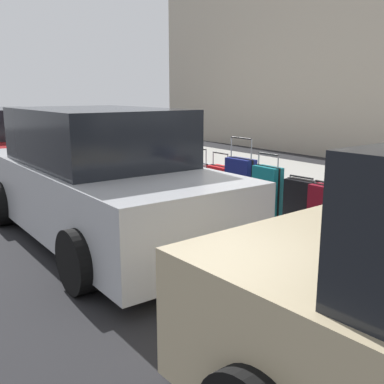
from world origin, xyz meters
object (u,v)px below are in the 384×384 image
(bollard_post, at_px, (121,158))
(suitcase_maroon_11, at_px, (160,170))
(suitcase_teal_6, at_px, (267,192))
(suitcase_olive_3, at_px, (376,223))
(suitcase_maroon_4, at_px, (328,212))
(fire_hydrant, at_px, (144,161))
(suitcase_red_8, at_px, (220,183))
(parked_car_silver_1, at_px, (98,180))
(suitcase_silver_9, at_px, (200,179))
(suitcase_black_5, at_px, (300,202))
(suitcase_olive_10, at_px, (179,176))
(suitcase_navy_7, at_px, (240,183))

(bollard_post, bearing_deg, suitcase_maroon_11, -177.08)
(suitcase_teal_6, bearing_deg, suitcase_maroon_11, 1.42)
(suitcase_olive_3, distance_m, suitcase_maroon_11, 4.48)
(suitcase_maroon_4, bearing_deg, fire_hydrant, -0.98)
(suitcase_red_8, distance_m, bollard_post, 3.12)
(suitcase_teal_6, xyz_separation_m, parked_car_silver_1, (0.89, 2.18, 0.28))
(suitcase_maroon_4, height_order, suitcase_silver_9, suitcase_silver_9)
(suitcase_maroon_4, distance_m, parked_car_silver_1, 2.93)
(suitcase_olive_3, bearing_deg, suitcase_maroon_11, 1.68)
(fire_hydrant, bearing_deg, suitcase_teal_6, 179.91)
(suitcase_teal_6, relative_size, parked_car_silver_1, 0.20)
(suitcase_black_5, bearing_deg, suitcase_olive_10, 1.20)
(suitcase_olive_10, xyz_separation_m, fire_hydrant, (1.26, 0.01, 0.12))
(suitcase_maroon_4, xyz_separation_m, fire_hydrant, (4.63, -0.08, 0.05))
(suitcase_silver_9, height_order, suitcase_olive_10, suitcase_silver_9)
(fire_hydrant, bearing_deg, suitcase_silver_9, -178.46)
(suitcase_olive_10, bearing_deg, suitcase_olive_3, -179.33)
(suitcase_maroon_4, xyz_separation_m, suitcase_teal_6, (1.11, -0.07, 0.04))
(suitcase_olive_10, height_order, fire_hydrant, fire_hydrant)
(suitcase_silver_9, bearing_deg, fire_hydrant, 1.54)
(bollard_post, bearing_deg, suitcase_red_8, -175.89)
(suitcase_navy_7, relative_size, suitcase_maroon_11, 1.26)
(suitcase_olive_3, height_order, suitcase_teal_6, suitcase_teal_6)
(suitcase_navy_7, height_order, suitcase_silver_9, suitcase_navy_7)
(suitcase_red_8, height_order, parked_car_silver_1, parked_car_silver_1)
(suitcase_maroon_4, xyz_separation_m, bollard_post, (5.38, 0.07, 0.05))
(suitcase_maroon_4, distance_m, suitcase_red_8, 2.28)
(fire_hydrant, distance_m, parked_car_silver_1, 3.43)
(suitcase_maroon_11, bearing_deg, bollard_post, 2.92)
(suitcase_olive_3, xyz_separation_m, suitcase_navy_7, (2.27, 0.05, 0.09))
(suitcase_black_5, relative_size, bollard_post, 0.91)
(suitcase_navy_7, distance_m, suitcase_red_8, 0.59)
(suitcase_olive_3, xyz_separation_m, suitcase_olive_10, (3.94, 0.05, -0.04))
(fire_hydrant, relative_size, parked_car_silver_1, 0.16)
(suitcase_olive_3, bearing_deg, parked_car_silver_1, 41.13)
(suitcase_navy_7, xyz_separation_m, bollard_post, (3.68, 0.15, -0.02))
(suitcase_teal_6, distance_m, fire_hydrant, 3.51)
(parked_car_silver_1, bearing_deg, suitcase_navy_7, -97.93)
(suitcase_silver_9, relative_size, bollard_post, 1.12)
(suitcase_black_5, height_order, suitcase_red_8, suitcase_red_8)
(parked_car_silver_1, bearing_deg, bollard_post, -31.15)
(parked_car_silver_1, bearing_deg, suitcase_silver_9, -70.35)
(suitcase_black_5, xyz_separation_m, suitcase_olive_10, (2.80, 0.06, -0.05))
(bollard_post, bearing_deg, suitcase_silver_9, -175.58)
(suitcase_teal_6, relative_size, suitcase_olive_10, 1.63)
(suitcase_silver_9, distance_m, parked_car_silver_1, 2.41)
(suitcase_teal_6, xyz_separation_m, suitcase_olive_10, (2.25, -0.02, -0.11))
(suitcase_maroon_11, bearing_deg, suitcase_black_5, -177.53)
(suitcase_maroon_11, distance_m, fire_hydrant, 0.73)
(suitcase_maroon_4, distance_m, suitcase_navy_7, 1.70)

